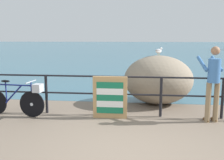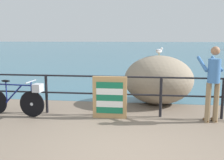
{
  "view_description": "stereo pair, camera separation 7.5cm",
  "coord_description": "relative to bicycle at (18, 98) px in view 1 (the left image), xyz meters",
  "views": [
    {
      "loc": [
        0.23,
        -4.27,
        2.0
      ],
      "look_at": [
        -0.53,
        2.6,
        0.85
      ],
      "focal_mm": 41.9,
      "sensor_mm": 36.0,
      "label": 1
    },
    {
      "loc": [
        0.31,
        -4.26,
        2.0
      ],
      "look_at": [
        -0.53,
        2.6,
        0.85
      ],
      "focal_mm": 41.9,
      "sensor_mm": 36.0,
      "label": 2
    }
  ],
  "objects": [
    {
      "name": "ground_plane",
      "position": [
        2.83,
        18.16,
        -0.51
      ],
      "size": [
        120.0,
        120.0,
        0.1
      ],
      "primitive_type": "cube",
      "color": "#756656"
    },
    {
      "name": "bicycle",
      "position": [
        0.0,
        0.0,
        0.0
      ],
      "size": [
        1.7,
        0.48,
        0.92
      ],
      "rotation": [
        0.0,
        0.0,
        -0.1
      ],
      "color": "black",
      "rests_on": "ground_plane"
    },
    {
      "name": "folded_deckchair_stack",
      "position": [
        2.31,
        0.11,
        0.06
      ],
      "size": [
        0.84,
        0.1,
        1.04
      ],
      "color": "tan",
      "rests_on": "ground_plane"
    },
    {
      "name": "sea_surface",
      "position": [
        2.83,
        46.67,
        -0.46
      ],
      "size": [
        120.0,
        90.0,
        0.01
      ],
      "primitive_type": "cube",
      "color": "#38667A",
      "rests_on": "ground_plane"
    },
    {
      "name": "promenade_railing",
      "position": [
        2.83,
        0.36,
        0.17
      ],
      "size": [
        7.49,
        0.07,
        1.02
      ],
      "color": "black",
      "rests_on": "ground_plane"
    },
    {
      "name": "seagull",
      "position": [
        3.57,
        1.79,
        1.12
      ],
      "size": [
        0.27,
        0.3,
        0.23
      ],
      "rotation": [
        0.0,
        0.0,
        0.88
      ],
      "color": "gold",
      "rests_on": "breakwater_boulder_main"
    },
    {
      "name": "breakwater_boulder_main",
      "position": [
        3.58,
        1.72,
        0.26
      ],
      "size": [
        2.05,
        1.88,
        1.45
      ],
      "color": "gray",
      "rests_on": "ground"
    },
    {
      "name": "person_at_railing",
      "position": [
        4.72,
        0.09,
        0.53
      ],
      "size": [
        0.55,
        0.67,
        1.78
      ],
      "rotation": [
        0.0,
        0.0,
        1.8
      ],
      "color": "#8C7251",
      "rests_on": "ground_plane"
    }
  ]
}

